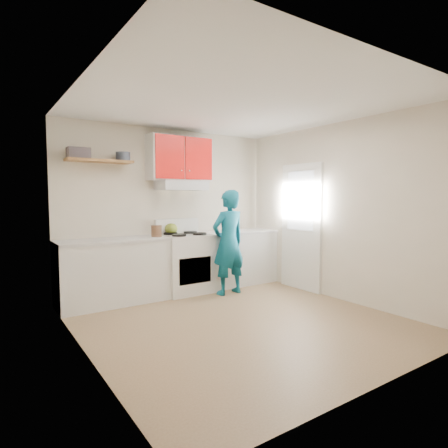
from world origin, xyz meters
TOP-DOWN VIEW (x-y plane):
  - floor at (0.00, 0.00)m, footprint 3.80×3.80m
  - ceiling at (0.00, 0.00)m, footprint 3.60×3.80m
  - back_wall at (0.00, 1.90)m, footprint 3.60×0.04m
  - front_wall at (0.00, -1.90)m, footprint 3.60×0.04m
  - left_wall at (-1.80, 0.00)m, footprint 0.04×3.80m
  - right_wall at (1.80, 0.00)m, footprint 0.04×3.80m
  - door at (1.78, 0.70)m, footprint 0.05×0.85m
  - door_glass at (1.75, 0.70)m, footprint 0.01×0.55m
  - counter_left at (-1.04, 1.60)m, footprint 1.52×0.60m
  - counter_right at (1.14, 1.60)m, footprint 1.32×0.60m
  - stove at (0.10, 1.57)m, footprint 0.76×0.65m
  - range_hood at (0.10, 1.68)m, footprint 0.76×0.44m
  - upper_cabinets at (0.10, 1.73)m, footprint 1.02×0.33m
  - shelf at (-1.15, 1.75)m, footprint 0.90×0.30m
  - books at (-1.43, 1.75)m, footprint 0.28×0.21m
  - tin at (-0.82, 1.73)m, footprint 0.22×0.22m
  - kettle at (-0.05, 1.75)m, footprint 0.27×0.27m
  - crock at (-0.40, 1.54)m, footprint 0.17×0.17m
  - cutting_board at (1.07, 1.53)m, footprint 0.32×0.27m
  - silicone_mat at (1.49, 1.50)m, footprint 0.29×0.24m
  - person at (0.61, 1.11)m, footprint 0.62×0.43m

SIDE VIEW (x-z plane):
  - floor at x=0.00m, z-range 0.00..0.00m
  - counter_left at x=-1.04m, z-range 0.00..0.90m
  - counter_right at x=1.14m, z-range 0.00..0.90m
  - stove at x=0.10m, z-range 0.00..0.92m
  - person at x=0.61m, z-range 0.00..1.62m
  - silicone_mat at x=1.49m, z-range 0.90..0.91m
  - cutting_board at x=1.07m, z-range 0.90..0.92m
  - crock at x=-0.40m, z-range 0.90..1.09m
  - kettle at x=-0.05m, z-range 0.92..1.10m
  - door at x=1.78m, z-range 0.00..2.05m
  - back_wall at x=0.00m, z-range 0.00..2.60m
  - front_wall at x=0.00m, z-range 0.00..2.60m
  - left_wall at x=-1.80m, z-range 0.00..2.60m
  - right_wall at x=1.80m, z-range 0.00..2.60m
  - door_glass at x=1.75m, z-range 0.98..1.92m
  - range_hood at x=0.10m, z-range 1.62..1.77m
  - shelf at x=-1.15m, z-range 2.00..2.04m
  - tin at x=-0.82m, z-range 2.04..2.16m
  - books at x=-1.43m, z-range 2.04..2.19m
  - upper_cabinets at x=0.10m, z-range 1.77..2.47m
  - ceiling at x=0.00m, z-range 2.58..2.62m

